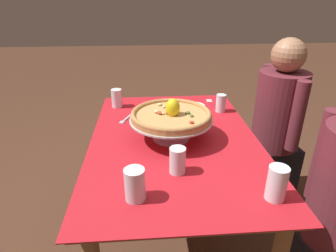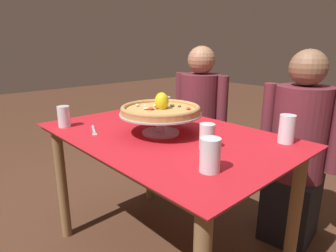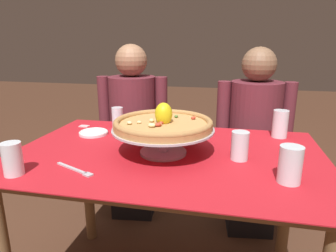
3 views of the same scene
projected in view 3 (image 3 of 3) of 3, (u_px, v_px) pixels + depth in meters
The scene contains 13 objects.
dining_table at pixel (167, 176), 1.29m from camera, with size 1.30×0.85×0.75m.
pizza_stand at pixel (163, 135), 1.23m from camera, with size 0.42×0.42×0.11m.
pizza at pixel (163, 123), 1.21m from camera, with size 0.40×0.40×0.10m.
water_glass_back_left at pixel (118, 119), 1.62m from camera, with size 0.06×0.06×0.11m.
water_glass_front_left at pixel (13, 161), 1.04m from camera, with size 0.07×0.07×0.12m.
water_glass_back_right at pixel (280, 126), 1.45m from camera, with size 0.07×0.07×0.13m.
water_glass_front_right at pixel (290, 167), 0.98m from camera, with size 0.08×0.08×0.13m.
water_glass_side_right at pixel (240, 147), 1.17m from camera, with size 0.07×0.07×0.11m.
side_plate at pixel (94, 133), 1.50m from camera, with size 0.14×0.14×0.02m.
dinner_fork at pixel (76, 170), 1.08m from camera, with size 0.18×0.10×0.01m.
sugar_packet at pixel (84, 126), 1.64m from camera, with size 0.05×0.04×0.01m, color beige.
diner_left at pixel (134, 137), 2.08m from camera, with size 0.47×0.35×1.19m.
diner_right at pixel (252, 148), 1.89m from camera, with size 0.47×0.35×1.17m.
Camera 3 is at (0.26, -1.16, 1.20)m, focal length 31.95 mm.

